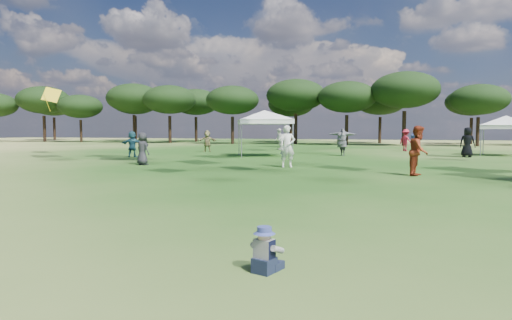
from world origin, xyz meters
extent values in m
cylinder|color=black|center=(-42.82, 45.10, 1.76)|extent=(0.40, 0.40, 3.51)
ellipsoid|color=black|center=(-42.82, 45.10, 5.62)|extent=(6.82, 6.82, 3.68)
cylinder|color=black|center=(-36.96, 45.10, 1.46)|extent=(0.33, 0.33, 2.92)
ellipsoid|color=black|center=(-36.96, 45.10, 4.67)|extent=(5.67, 5.67, 3.06)
cylinder|color=black|center=(-29.06, 45.29, 1.75)|extent=(0.40, 0.40, 3.49)
ellipsoid|color=black|center=(-29.06, 45.29, 5.59)|extent=(6.79, 6.79, 3.66)
cylinder|color=black|center=(-23.92, 45.02, 1.66)|extent=(0.38, 0.38, 3.32)
ellipsoid|color=black|center=(-23.92, 45.02, 5.31)|extent=(6.44, 6.44, 3.47)
cylinder|color=black|center=(-15.51, 44.30, 1.57)|extent=(0.36, 0.36, 3.14)
ellipsoid|color=black|center=(-15.51, 44.30, 5.03)|extent=(6.11, 6.11, 3.29)
cylinder|color=black|center=(-8.39, 45.81, 1.73)|extent=(0.40, 0.40, 3.46)
ellipsoid|color=black|center=(-8.39, 45.81, 5.54)|extent=(6.73, 6.73, 3.63)
cylinder|color=black|center=(-2.58, 44.63, 1.61)|extent=(0.37, 0.37, 3.21)
ellipsoid|color=black|center=(-2.58, 44.63, 5.14)|extent=(6.24, 6.24, 3.36)
cylinder|color=black|center=(3.26, 44.18, 1.78)|extent=(0.41, 0.41, 3.56)
ellipsoid|color=black|center=(3.26, 44.18, 5.69)|extent=(6.91, 6.91, 3.73)
cylinder|color=black|center=(10.19, 44.51, 1.44)|extent=(0.33, 0.33, 2.88)
ellipsoid|color=black|center=(10.19, 44.51, 4.61)|extent=(5.60, 5.60, 3.02)
cylinder|color=black|center=(-48.93, 53.79, 1.78)|extent=(0.41, 0.41, 3.56)
ellipsoid|color=black|center=(-48.93, 53.79, 5.70)|extent=(6.92, 6.92, 3.73)
cylinder|color=black|center=(-34.09, 53.56, 1.81)|extent=(0.41, 0.41, 3.62)
ellipsoid|color=black|center=(-34.09, 53.56, 5.80)|extent=(7.03, 7.03, 3.79)
cylinder|color=black|center=(-23.40, 51.57, 1.68)|extent=(0.39, 0.39, 3.37)
ellipsoid|color=black|center=(-23.40, 51.57, 5.39)|extent=(6.54, 6.54, 3.53)
cylinder|color=black|center=(-10.52, 53.31, 1.56)|extent=(0.36, 0.36, 3.11)
ellipsoid|color=black|center=(-10.52, 53.31, 4.98)|extent=(6.05, 6.05, 3.26)
cylinder|color=black|center=(0.83, 52.52, 1.60)|extent=(0.37, 0.37, 3.20)
ellipsoid|color=black|center=(0.83, 52.52, 5.12)|extent=(6.21, 6.21, 3.35)
cylinder|color=black|center=(10.82, 51.34, 1.50)|extent=(0.34, 0.34, 2.99)
ellipsoid|color=black|center=(10.82, 51.34, 4.79)|extent=(5.81, 5.81, 3.13)
cylinder|color=gray|center=(-6.76, 21.33, 1.09)|extent=(0.06, 0.06, 2.19)
cylinder|color=gray|center=(-3.94, 22.45, 1.09)|extent=(0.06, 0.06, 2.19)
cylinder|color=gray|center=(-7.88, 24.15, 1.09)|extent=(0.06, 0.06, 2.19)
cylinder|color=gray|center=(-5.06, 25.27, 1.09)|extent=(0.06, 0.06, 2.19)
cube|color=white|center=(-5.91, 23.30, 2.14)|extent=(4.15, 4.15, 0.25)
pyramid|color=white|center=(-5.91, 23.30, 2.86)|extent=(6.05, 6.05, 0.60)
cylinder|color=gray|center=(7.06, 27.25, 0.93)|extent=(0.06, 0.06, 1.87)
cylinder|color=gray|center=(7.72, 29.78, 0.93)|extent=(0.06, 0.06, 1.87)
cube|color=white|center=(8.65, 28.18, 1.82)|extent=(3.39, 3.39, 0.25)
pyramid|color=white|center=(8.65, 28.18, 2.54)|extent=(5.46, 5.46, 0.60)
cube|color=#161D32|center=(-0.16, 2.33, 0.09)|extent=(0.29, 0.29, 0.18)
cube|color=#161D32|center=(-0.18, 2.52, 0.05)|extent=(0.14, 0.22, 0.09)
cube|color=#161D32|center=(-0.03, 2.47, 0.05)|extent=(0.14, 0.22, 0.09)
cube|color=white|center=(-0.16, 2.33, 0.28)|extent=(0.26, 0.22, 0.23)
cylinder|color=white|center=(-0.27, 2.44, 0.28)|extent=(0.14, 0.23, 0.14)
cylinder|color=white|center=(0.00, 2.35, 0.28)|extent=(0.14, 0.23, 0.14)
sphere|color=#E0B293|center=(-0.16, 2.33, 0.44)|extent=(0.16, 0.16, 0.16)
cone|color=#4B55B0|center=(-0.16, 2.33, 0.48)|extent=(0.26, 0.26, 0.03)
cylinder|color=#4B55B0|center=(-0.16, 2.33, 0.51)|extent=(0.17, 0.17, 0.07)
imported|color=black|center=(6.07, 25.94, 0.90)|extent=(1.04, 0.88, 1.81)
imported|color=white|center=(-7.06, 31.97, 0.87)|extent=(0.90, 1.02, 1.74)
imported|color=silver|center=(-2.88, 16.08, 0.93)|extent=(0.80, 0.67, 1.86)
imported|color=maroon|center=(2.41, 14.00, 0.90)|extent=(0.90, 1.03, 1.81)
imported|color=olive|center=(-11.50, 27.38, 0.80)|extent=(1.56, 0.81, 1.60)
imported|color=navy|center=(3.58, 34.46, 0.78)|extent=(1.11, 1.98, 1.56)
imported|color=#AE1D30|center=(2.87, 32.41, 0.85)|extent=(1.23, 1.20, 1.69)
imported|color=#215265|center=(-13.33, 20.20, 0.79)|extent=(1.51, 0.67, 1.58)
imported|color=#2A2A2F|center=(-9.66, 15.31, 0.77)|extent=(0.88, 0.74, 1.53)
imported|color=#504F55|center=(-1.31, 25.17, 0.87)|extent=(2.17, 1.52, 1.75)
plane|color=gold|center=(-20.34, 21.53, 4.00)|extent=(1.37, 1.54, 1.20)
camera|label=1|loc=(1.14, -2.40, 1.68)|focal=30.00mm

